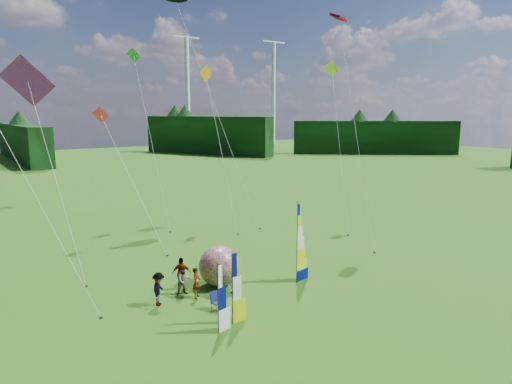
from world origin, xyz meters
TOP-DOWN VIEW (x-y plane):
  - ground at (0.00, 0.00)m, footprint 220.00×220.00m
  - treeline_ring at (0.00, 0.00)m, footprint 210.00×210.00m
  - turbine_left at (70.00, 95.00)m, footprint 8.00×1.20m
  - turbine_right at (45.00, 102.00)m, footprint 8.00×1.20m
  - feather_banner_main at (1.40, 3.30)m, footprint 1.26×0.35m
  - side_banner_left at (-4.46, 1.00)m, footprint 0.96×0.13m
  - side_banner_far at (-5.47, 0.60)m, footprint 0.94×0.31m
  - bol_inflatable at (-2.49, 5.52)m, footprint 2.34×2.34m
  - spectator_a at (-4.35, 4.74)m, footprint 0.71×0.71m
  - spectator_b at (-4.72, 5.51)m, footprint 0.83×0.48m
  - spectator_c at (-6.39, 5.01)m, footprint 1.03×1.13m
  - spectator_d at (-4.49, 6.24)m, footprint 1.15×0.94m
  - camp_chair at (-4.27, 2.75)m, footprint 0.60×0.60m
  - kite_whale at (6.03, 20.35)m, footprint 10.04×15.72m
  - kite_rainbow_delta at (-9.29, 12.98)m, footprint 9.87×13.25m
  - kite_parafoil at (10.77, 7.77)m, footprint 8.99×11.81m
  - small_kite_red at (-3.32, 16.64)m, footprint 3.64×11.05m
  - small_kite_orange at (5.09, 17.79)m, footprint 7.04×10.68m
  - small_kite_yellow at (13.63, 12.14)m, footprint 9.34×11.01m
  - small_kite_pink at (-11.68, 9.01)m, footprint 9.26×11.34m
  - small_kite_green at (0.77, 22.63)m, footprint 7.96×12.08m

SIDE VIEW (x-z plane):
  - ground at x=0.00m, z-range 0.00..0.00m
  - camp_chair at x=-4.27m, z-range 0.00..0.94m
  - spectator_b at x=-4.72m, z-range 0.00..1.62m
  - spectator_a at x=-4.35m, z-range 0.00..1.67m
  - spectator_c at x=-6.39m, z-range 0.00..1.73m
  - spectator_d at x=-4.49m, z-range 0.00..1.83m
  - bol_inflatable at x=-2.49m, z-range 0.00..2.32m
  - side_banner_far at x=-5.47m, z-range 0.00..3.17m
  - side_banner_left at x=-4.46m, z-range 0.00..3.44m
  - feather_banner_main at x=1.40m, z-range 0.00..4.65m
  - treeline_ring at x=0.00m, z-range 0.00..8.00m
  - small_kite_red at x=-3.32m, z-range 0.00..10.68m
  - kite_rainbow_delta at x=-9.29m, z-range 0.00..14.34m
  - small_kite_orange at x=5.09m, z-range 0.00..14.46m
  - small_kite_yellow at x=13.63m, z-range 0.00..14.99m
  - small_kite_pink at x=-11.68m, z-range 0.00..15.26m
  - small_kite_green at x=0.77m, z-range 0.00..16.23m
  - kite_parafoil at x=10.77m, z-range 0.00..19.01m
  - kite_whale at x=6.03m, z-range 0.00..22.19m
  - turbine_left at x=70.00m, z-range 0.00..30.00m
  - turbine_right at x=45.00m, z-range 0.00..30.00m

